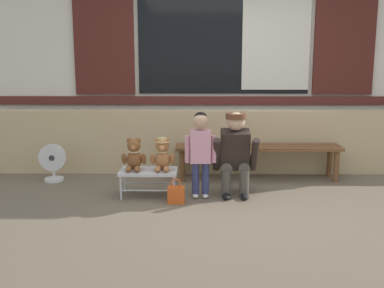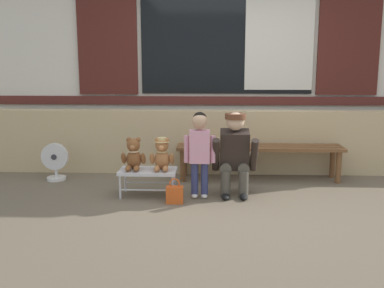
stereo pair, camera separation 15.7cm
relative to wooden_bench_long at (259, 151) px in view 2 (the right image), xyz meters
The scene contains 11 objects.
ground_plane 1.19m from the wooden_bench_long, 110.97° to the right, with size 60.00×60.00×0.00m, color brown.
brick_low_wall 0.55m from the wooden_bench_long, 138.06° to the left, with size 7.21×0.25×0.85m, color tan.
shop_facade 1.65m from the wooden_bench_long, 114.52° to the left, with size 7.36×0.26×3.40m.
wooden_bench_long is the anchor object (origin of this frame).
small_display_bench 1.53m from the wooden_bench_long, 150.25° to the right, with size 0.64×0.36×0.30m.
teddy_bear_plain 1.67m from the wooden_bench_long, 153.03° to the right, with size 0.28×0.26×0.36m.
teddy_bear_with_hat 1.39m from the wooden_bench_long, 147.05° to the right, with size 0.28×0.27×0.36m.
child_standing 1.12m from the wooden_bench_long, 132.35° to the right, with size 0.35×0.18×0.96m.
adult_crouching 0.79m from the wooden_bench_long, 116.21° to the right, with size 0.50×0.49×0.95m.
handbag_on_ground 1.46m from the wooden_bench_long, 134.48° to the right, with size 0.18×0.11×0.27m.
floor_fan 2.61m from the wooden_bench_long, behind, with size 0.34×0.24×0.48m.
Camera 2 is at (-0.22, -4.51, 1.48)m, focal length 41.42 mm.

